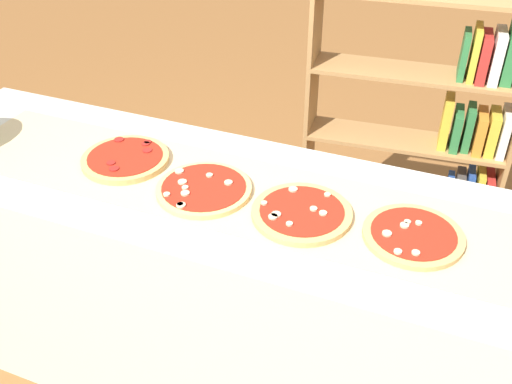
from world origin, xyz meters
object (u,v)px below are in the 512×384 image
(pizza_mushroom_2, at_px, (302,213))
(pizza_mushroom_3, at_px, (413,235))
(pizza_mushroom_1, at_px, (204,189))
(pizza_pepperoni_0, at_px, (125,159))
(bookshelf, at_px, (435,141))

(pizza_mushroom_2, bearing_deg, pizza_mushroom_3, 3.43)
(pizza_mushroom_1, distance_m, pizza_mushroom_2, 0.34)
(pizza_mushroom_1, bearing_deg, pizza_mushroom_3, 1.41)
(pizza_pepperoni_0, distance_m, bookshelf, 1.42)
(pizza_mushroom_1, distance_m, pizza_mushroom_3, 0.68)
(pizza_mushroom_1, height_order, pizza_mushroom_3, same)
(pizza_mushroom_1, height_order, bookshelf, bookshelf)
(pizza_mushroom_2, xyz_separation_m, pizza_mushroom_3, (0.34, 0.02, -0.00))
(pizza_mushroom_2, relative_size, pizza_mushroom_3, 1.05)
(pizza_pepperoni_0, xyz_separation_m, pizza_mushroom_3, (1.02, -0.05, -0.00))
(pizza_mushroom_1, relative_size, pizza_mushroom_2, 1.00)
(pizza_mushroom_2, bearing_deg, bookshelf, 74.44)
(pizza_pepperoni_0, distance_m, pizza_mushroom_1, 0.34)
(bookshelf, bearing_deg, pizza_pepperoni_0, -134.13)
(pizza_pepperoni_0, bearing_deg, pizza_mushroom_3, -2.57)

